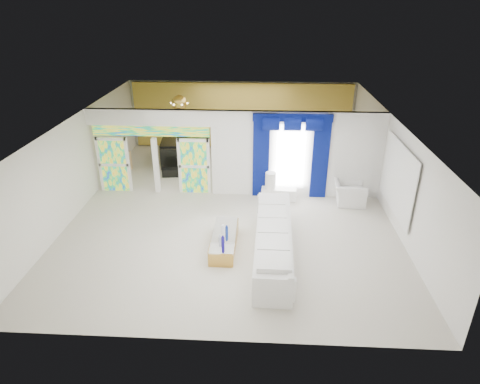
# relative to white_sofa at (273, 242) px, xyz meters

# --- Properties ---
(floor) EXTENTS (12.00, 12.00, 0.00)m
(floor) POSITION_rel_white_sofa_xyz_m (-1.28, 2.83, -0.41)
(floor) COLOR #B7AF9E
(floor) RESTS_ON ground
(dividing_wall) EXTENTS (5.70, 0.18, 3.00)m
(dividing_wall) POSITION_rel_white_sofa_xyz_m (0.87, 3.83, 1.09)
(dividing_wall) COLOR white
(dividing_wall) RESTS_ON ground
(dividing_header) EXTENTS (4.30, 0.18, 0.55)m
(dividing_header) POSITION_rel_white_sofa_xyz_m (-4.13, 3.83, 2.32)
(dividing_header) COLOR white
(dividing_header) RESTS_ON dividing_wall
(stained_panel_left) EXTENTS (0.95, 0.04, 2.00)m
(stained_panel_left) POSITION_rel_white_sofa_xyz_m (-5.56, 3.83, 0.59)
(stained_panel_left) COLOR #994C3F
(stained_panel_left) RESTS_ON ground
(stained_panel_right) EXTENTS (0.95, 0.04, 2.00)m
(stained_panel_right) POSITION_rel_white_sofa_xyz_m (-2.71, 3.83, 0.59)
(stained_panel_right) COLOR #994C3F
(stained_panel_right) RESTS_ON ground
(stained_transom) EXTENTS (4.00, 0.05, 0.35)m
(stained_transom) POSITION_rel_white_sofa_xyz_m (-4.13, 3.83, 1.84)
(stained_transom) COLOR #994C3F
(stained_transom) RESTS_ON dividing_header
(window_pane) EXTENTS (1.00, 0.02, 2.30)m
(window_pane) POSITION_rel_white_sofa_xyz_m (0.62, 3.73, 1.04)
(window_pane) COLOR white
(window_pane) RESTS_ON dividing_wall
(blue_drape_left) EXTENTS (0.55, 0.10, 2.80)m
(blue_drape_left) POSITION_rel_white_sofa_xyz_m (-0.38, 3.70, 0.99)
(blue_drape_left) COLOR #030845
(blue_drape_left) RESTS_ON ground
(blue_drape_right) EXTENTS (0.55, 0.10, 2.80)m
(blue_drape_right) POSITION_rel_white_sofa_xyz_m (1.62, 3.70, 0.99)
(blue_drape_right) COLOR #030845
(blue_drape_right) RESTS_ON ground
(blue_pelmet) EXTENTS (2.60, 0.12, 0.25)m
(blue_pelmet) POSITION_rel_white_sofa_xyz_m (0.62, 3.70, 2.41)
(blue_pelmet) COLOR #030845
(blue_pelmet) RESTS_ON dividing_wall
(wall_mirror) EXTENTS (0.04, 2.70, 1.90)m
(wall_mirror) POSITION_rel_white_sofa_xyz_m (3.66, 1.83, 1.14)
(wall_mirror) COLOR white
(wall_mirror) RESTS_ON ground
(gold_curtains) EXTENTS (9.70, 0.12, 2.90)m
(gold_curtains) POSITION_rel_white_sofa_xyz_m (-1.28, 8.73, 1.09)
(gold_curtains) COLOR gold
(gold_curtains) RESTS_ON ground
(white_sofa) EXTENTS (1.03, 4.33, 0.82)m
(white_sofa) POSITION_rel_white_sofa_xyz_m (0.00, 0.00, 0.00)
(white_sofa) COLOR silver
(white_sofa) RESTS_ON ground
(coffee_table) EXTENTS (0.69, 1.94, 0.43)m
(coffee_table) POSITION_rel_white_sofa_xyz_m (-1.35, 0.30, -0.20)
(coffee_table) COLOR #B88A39
(coffee_table) RESTS_ON ground
(console_table) EXTENTS (1.22, 0.46, 0.40)m
(console_table) POSITION_rel_white_sofa_xyz_m (0.26, 3.45, -0.21)
(console_table) COLOR white
(console_table) RESTS_ON ground
(table_lamp) EXTENTS (0.36, 0.36, 0.58)m
(table_lamp) POSITION_rel_white_sofa_xyz_m (-0.04, 3.45, 0.28)
(table_lamp) COLOR silver
(table_lamp) RESTS_ON console_table
(armchair) EXTENTS (1.11, 1.25, 0.77)m
(armchair) POSITION_rel_white_sofa_xyz_m (2.63, 3.37, -0.02)
(armchair) COLOR silver
(armchair) RESTS_ON ground
(grand_piano) EXTENTS (1.74, 2.16, 1.01)m
(grand_piano) POSITION_rel_white_sofa_xyz_m (-3.76, 6.86, 0.09)
(grand_piano) COLOR black
(grand_piano) RESTS_ON ground
(piano_bench) EXTENTS (0.95, 0.46, 0.30)m
(piano_bench) POSITION_rel_white_sofa_xyz_m (-3.76, 5.26, -0.26)
(piano_bench) COLOR black
(piano_bench) RESTS_ON ground
(tv_console) EXTENTS (0.62, 0.58, 0.76)m
(tv_console) POSITION_rel_white_sofa_xyz_m (-5.91, 5.72, -0.03)
(tv_console) COLOR #A68053
(tv_console) RESTS_ON ground
(chandelier) EXTENTS (0.60, 0.60, 0.60)m
(chandelier) POSITION_rel_white_sofa_xyz_m (-3.58, 6.23, 2.24)
(chandelier) COLOR gold
(chandelier) RESTS_ON ceiling
(decanters) EXTENTS (0.23, 0.88, 0.24)m
(decanters) POSITION_rel_white_sofa_xyz_m (-1.36, 0.09, 0.11)
(decanters) COLOR navy
(decanters) RESTS_ON coffee_table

